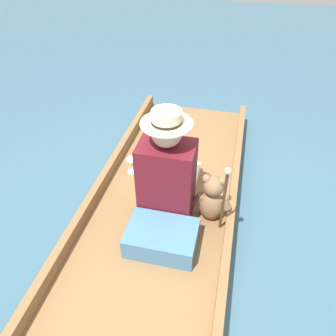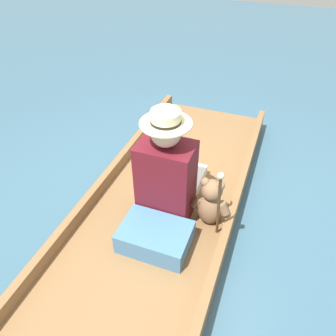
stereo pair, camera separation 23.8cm
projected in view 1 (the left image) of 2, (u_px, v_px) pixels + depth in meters
name	position (u px, v px, depth m)	size (l,w,h in m)	color
ground_plane	(165.00, 208.00, 2.84)	(16.00, 16.00, 0.00)	#385B70
punt_boat	(165.00, 202.00, 2.79)	(1.17, 3.15, 0.24)	brown
seat_cushion	(162.00, 238.00, 2.31)	(0.49, 0.34, 0.17)	teal
seated_person	(168.00, 175.00, 2.44)	(0.40, 0.74, 0.92)	white
teddy_bear	(212.00, 199.00, 2.45)	(0.30, 0.18, 0.43)	#846042
wine_glass	(132.00, 162.00, 2.95)	(0.11, 0.11, 0.14)	silver
walking_cane	(224.00, 196.00, 2.16)	(0.04, 0.20, 0.71)	brown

